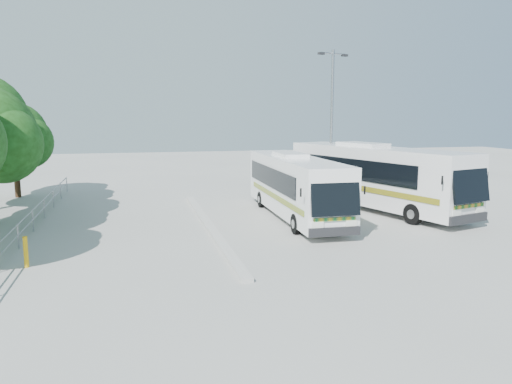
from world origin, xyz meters
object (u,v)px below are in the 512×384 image
object	(u,v)px
tree_far_e	(15,135)
lamppost	(332,118)
coach_main	(295,185)
bollard	(26,252)
coach_adjacent	(374,175)

from	to	relation	value
tree_far_e	lamppost	world-z (taller)	lamppost
coach_main	bollard	size ratio (longest dim) A/B	10.17
tree_far_e	bollard	xyz separation A→B (m)	(3.40, -15.92, -3.35)
coach_main	lamppost	size ratio (longest dim) A/B	1.22
coach_main	tree_far_e	bearing A→B (deg)	146.80
coach_adjacent	lamppost	world-z (taller)	lamppost
tree_far_e	lamppost	bearing A→B (deg)	-15.26
coach_main	coach_adjacent	size ratio (longest dim) A/B	0.88
lamppost	bollard	bearing A→B (deg)	-162.35
bollard	tree_far_e	bearing A→B (deg)	102.06
lamppost	coach_adjacent	bearing A→B (deg)	-93.35
tree_far_e	coach_adjacent	xyz separation A→B (m)	(19.78, -9.01, -2.02)
coach_adjacent	bollard	bearing A→B (deg)	-173.29
tree_far_e	coach_adjacent	size ratio (longest dim) A/B	0.48
coach_adjacent	tree_far_e	bearing A→B (deg)	139.36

